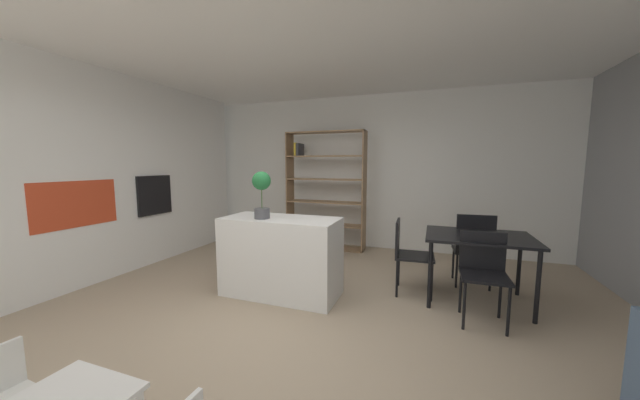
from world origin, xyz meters
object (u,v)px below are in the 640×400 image
at_px(dining_table, 478,242).
at_px(dining_chair_far, 474,244).
at_px(child_chair_left, 1,399).
at_px(kitchen_island, 281,256).
at_px(built_in_oven, 155,195).
at_px(open_bookshelf, 324,188).
at_px(dining_chair_near, 483,267).
at_px(potted_plant_on_island, 262,190).
at_px(dining_chair_island_side, 407,250).

height_order(dining_table, dining_chair_far, dining_chair_far).
bearing_deg(child_chair_left, kitchen_island, -7.22).
distance_m(built_in_oven, child_chair_left, 3.54).
relative_size(open_bookshelf, dining_chair_near, 2.44).
bearing_deg(kitchen_island, open_bookshelf, 95.85).
bearing_deg(potted_plant_on_island, dining_chair_near, 5.67).
xyz_separation_m(dining_chair_island_side, dining_chair_far, (0.78, 0.44, 0.02)).
height_order(dining_chair_island_side, dining_chair_far, dining_chair_far).
bearing_deg(kitchen_island, dining_chair_island_side, 22.29).
relative_size(potted_plant_on_island, dining_chair_near, 0.62).
bearing_deg(dining_table, open_bookshelf, 146.05).
xyz_separation_m(child_chair_left, dining_chair_far, (2.59, 3.41, 0.22)).
relative_size(kitchen_island, dining_chair_island_side, 1.56).
bearing_deg(dining_chair_near, dining_table, 88.89).
distance_m(dining_chair_near, dining_chair_far, 0.89).
bearing_deg(child_chair_left, dining_chair_island_side, -28.77).
distance_m(potted_plant_on_island, dining_chair_island_side, 1.87).
height_order(dining_table, dining_chair_near, dining_chair_near).
xyz_separation_m(open_bookshelf, dining_chair_near, (2.39, -2.06, -0.57)).
bearing_deg(child_chair_left, dining_chair_far, -34.53).
relative_size(dining_table, dining_chair_island_side, 1.26).
bearing_deg(built_in_oven, dining_chair_far, 7.22).
bearing_deg(dining_chair_island_side, child_chair_left, 145.52).
bearing_deg(built_in_oven, potted_plant_on_island, -13.65).
height_order(child_chair_left, dining_chair_island_side, dining_chair_island_side).
xyz_separation_m(potted_plant_on_island, dining_chair_far, (2.36, 1.12, -0.71)).
distance_m(potted_plant_on_island, dining_chair_near, 2.47).
distance_m(kitchen_island, open_bookshelf, 2.29).
bearing_deg(potted_plant_on_island, dining_chair_far, 25.44).
bearing_deg(dining_table, dining_chair_island_side, -179.63).
relative_size(kitchen_island, open_bookshelf, 0.64).
height_order(built_in_oven, dining_table, built_in_oven).
height_order(open_bookshelf, dining_chair_near, open_bookshelf).
bearing_deg(kitchen_island, dining_chair_near, 3.41).
xyz_separation_m(kitchen_island, dining_chair_near, (2.16, 0.13, 0.07)).
bearing_deg(potted_plant_on_island, kitchen_island, 29.59).
xyz_separation_m(built_in_oven, dining_chair_far, (4.58, 0.58, -0.52)).
height_order(kitchen_island, child_chair_left, kitchen_island).
bearing_deg(dining_chair_island_side, dining_table, -92.63).
bearing_deg(dining_chair_far, built_in_oven, 3.62).
bearing_deg(dining_chair_near, dining_chair_far, 88.58).
height_order(potted_plant_on_island, dining_chair_far, potted_plant_on_island).
relative_size(kitchen_island, dining_chair_near, 1.56).
xyz_separation_m(potted_plant_on_island, dining_chair_near, (2.35, 0.23, -0.72)).
height_order(open_bookshelf, child_chair_left, open_bookshelf).
relative_size(child_chair_left, dining_chair_island_side, 0.66).
bearing_deg(child_chair_left, potted_plant_on_island, -3.16).
distance_m(built_in_oven, kitchen_island, 2.53).
distance_m(open_bookshelf, dining_chair_island_side, 2.36).
height_order(dining_chair_near, dining_chair_far, dining_chair_far).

